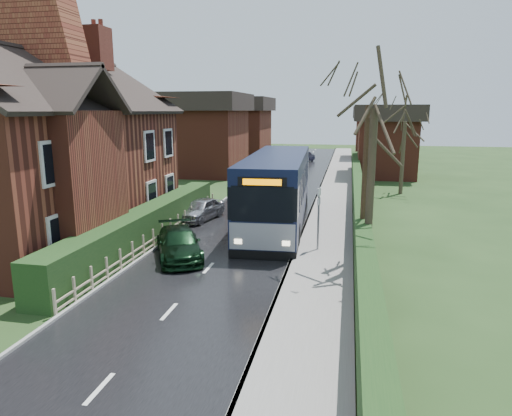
% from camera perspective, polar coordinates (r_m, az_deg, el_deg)
% --- Properties ---
extents(ground, '(140.00, 140.00, 0.00)m').
position_cam_1_polar(ground, '(16.15, -8.11, -9.84)').
color(ground, '#2D491F').
rests_on(ground, ground).
extents(road, '(6.00, 100.00, 0.02)m').
position_cam_1_polar(road, '(25.35, -0.57, -1.59)').
color(road, black).
rests_on(road, ground).
extents(pavement, '(2.50, 100.00, 0.14)m').
position_cam_1_polar(pavement, '(24.82, 9.07, -1.89)').
color(pavement, slate).
rests_on(pavement, ground).
extents(kerb_right, '(0.12, 100.00, 0.14)m').
position_cam_1_polar(kerb_right, '(24.89, 6.31, -1.77)').
color(kerb_right, gray).
rests_on(kerb_right, ground).
extents(kerb_left, '(0.12, 100.00, 0.10)m').
position_cam_1_polar(kerb_left, '(26.13, -7.13, -1.17)').
color(kerb_left, gray).
rests_on(kerb_left, ground).
extents(front_hedge, '(1.20, 16.00, 1.60)m').
position_cam_1_polar(front_hedge, '(21.75, -13.49, -2.08)').
color(front_hedge, '#163313').
rests_on(front_hedge, ground).
extents(picket_fence, '(0.10, 16.00, 0.90)m').
position_cam_1_polar(picket_fence, '(21.54, -11.63, -3.10)').
color(picket_fence, gray).
rests_on(picket_fence, ground).
extents(right_wall_hedge, '(0.60, 50.00, 1.80)m').
position_cam_1_polar(right_wall_hedge, '(24.60, 12.75, 0.10)').
color(right_wall_hedge, maroon).
rests_on(right_wall_hedge, ground).
extents(brick_house, '(9.30, 14.60, 10.30)m').
position_cam_1_polar(brick_house, '(23.48, -25.01, 7.00)').
color(brick_house, maroon).
rests_on(brick_house, ground).
extents(bus, '(3.48, 12.48, 3.75)m').
position_cam_1_polar(bus, '(24.16, 2.69, 2.21)').
color(bus, black).
rests_on(bus, ground).
extents(car_silver, '(2.14, 3.82, 1.23)m').
position_cam_1_polar(car_silver, '(25.60, -6.88, -0.15)').
color(car_silver, '#B2B1B6').
rests_on(car_silver, ground).
extents(car_green, '(3.35, 4.49, 1.21)m').
position_cam_1_polar(car_green, '(19.20, -9.63, -4.41)').
color(car_green, black).
rests_on(car_green, ground).
extents(car_distant, '(2.17, 3.97, 1.24)m').
position_cam_1_polar(car_distant, '(54.76, 6.14, 6.37)').
color(car_distant, black).
rests_on(car_distant, ground).
extents(bus_stop_sign, '(0.14, 0.43, 2.86)m').
position_cam_1_polar(bus_stop_sign, '(19.50, 7.84, -0.22)').
color(bus_stop_sign, slate).
rests_on(bus_stop_sign, ground).
extents(telegraph_pole, '(0.26, 0.79, 6.20)m').
position_cam_1_polar(telegraph_pole, '(18.32, 13.38, 2.77)').
color(telegraph_pole, '#2E2114').
rests_on(telegraph_pole, ground).
extents(tree_right_near, '(4.03, 4.03, 8.71)m').
position_cam_1_polar(tree_right_near, '(17.35, 14.69, 13.37)').
color(tree_right_near, '#31281D').
rests_on(tree_right_near, ground).
extents(tree_right_far, '(3.88, 3.88, 7.49)m').
position_cam_1_polar(tree_right_far, '(34.73, 18.18, 10.82)').
color(tree_right_far, '#362C20').
rests_on(tree_right_far, ground).
extents(tree_house_side, '(4.86, 4.86, 11.04)m').
position_cam_1_polar(tree_house_side, '(28.86, -22.17, 15.69)').
color(tree_house_side, '#35271F').
rests_on(tree_house_side, ground).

